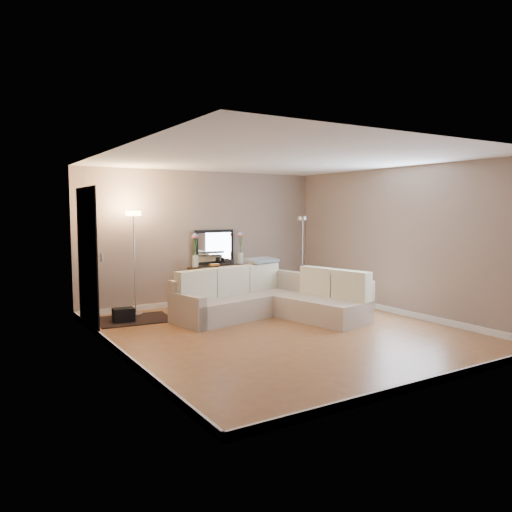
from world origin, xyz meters
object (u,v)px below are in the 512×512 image
sectional_sofa (268,299)px  floor_lamp_unlit (303,241)px  console_table (216,283)px  floor_lamp_lit (134,242)px

sectional_sofa → floor_lamp_unlit: bearing=36.6°
console_table → floor_lamp_lit: 1.89m
floor_lamp_lit → floor_lamp_unlit: (3.58, -0.09, -0.08)m
console_table → floor_lamp_unlit: floor_lamp_unlit is taller
sectional_sofa → floor_lamp_unlit: floor_lamp_unlit is taller
sectional_sofa → floor_lamp_lit: (-1.92, 1.33, 0.98)m
console_table → floor_lamp_unlit: bearing=-8.2°
sectional_sofa → floor_lamp_lit: size_ratio=1.56×
sectional_sofa → floor_lamp_unlit: (1.67, 1.24, 0.89)m
floor_lamp_lit → floor_lamp_unlit: bearing=-1.5°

